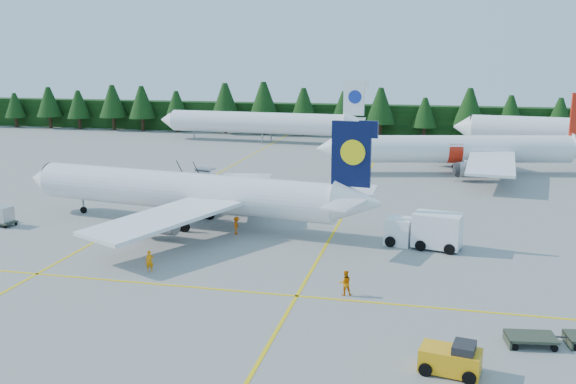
% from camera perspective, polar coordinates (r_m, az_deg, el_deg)
% --- Properties ---
extents(ground, '(320.00, 320.00, 0.00)m').
position_cam_1_polar(ground, '(51.30, -4.40, -6.25)').
color(ground, gray).
rests_on(ground, ground).
extents(taxi_stripe_a, '(0.25, 120.00, 0.01)m').
position_cam_1_polar(taxi_stripe_a, '(74.11, -10.17, -0.56)').
color(taxi_stripe_a, yellow).
rests_on(taxi_stripe_a, ground).
extents(taxi_stripe_b, '(0.25, 120.00, 0.01)m').
position_cam_1_polar(taxi_stripe_b, '(68.89, 5.34, -1.40)').
color(taxi_stripe_b, yellow).
rests_on(taxi_stripe_b, ground).
extents(taxi_stripe_cross, '(80.00, 0.25, 0.01)m').
position_cam_1_polar(taxi_stripe_cross, '(45.95, -6.63, -8.56)').
color(taxi_stripe_cross, yellow).
rests_on(taxi_stripe_cross, ground).
extents(treeline_hedge, '(220.00, 4.00, 6.00)m').
position_cam_1_polar(treeline_hedge, '(129.88, 6.41, 6.41)').
color(treeline_hedge, black).
rests_on(treeline_hedge, ground).
extents(airliner_navy, '(36.37, 29.73, 10.61)m').
position_cam_1_polar(airliner_navy, '(62.72, -9.92, 0.07)').
color(airliner_navy, white).
rests_on(airliner_navy, ground).
extents(airliner_red, '(37.20, 30.28, 10.96)m').
position_cam_1_polar(airliner_red, '(90.13, 14.08, 3.68)').
color(airliner_red, white).
rests_on(airliner_red, ground).
extents(airliner_far_left, '(39.34, 6.14, 11.43)m').
position_cam_1_polar(airliner_far_left, '(119.20, -3.31, 6.22)').
color(airliner_far_left, white).
rests_on(airliner_far_left, ground).
extents(airstairs, '(5.05, 6.86, 4.21)m').
position_cam_1_polar(airstairs, '(66.61, -9.14, -1.18)').
color(airstairs, white).
rests_on(airstairs, ground).
extents(service_truck, '(6.68, 3.58, 3.06)m').
position_cam_1_polar(service_truck, '(55.83, 11.96, -3.32)').
color(service_truck, white).
rests_on(service_truck, ground).
extents(baggage_tug, '(3.32, 2.18, 1.65)m').
position_cam_1_polar(baggage_tug, '(35.33, 14.37, -14.16)').
color(baggage_tug, '#EF9E0D').
rests_on(baggage_tug, ground).
extents(crew_a, '(0.69, 0.56, 1.65)m').
position_cam_1_polar(crew_a, '(49.92, -12.20, -6.04)').
color(crew_a, orange).
rests_on(crew_a, ground).
extents(crew_b, '(1.02, 0.89, 1.76)m').
position_cam_1_polar(crew_b, '(44.47, 5.11, -8.04)').
color(crew_b, orange).
rests_on(crew_b, ground).
extents(crew_c, '(0.52, 0.72, 1.64)m').
position_cam_1_polar(crew_c, '(58.76, -4.59, -2.99)').
color(crew_c, '#F65D05').
rests_on(crew_c, ground).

